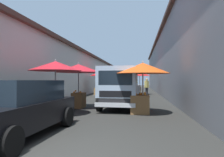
{
  "coord_description": "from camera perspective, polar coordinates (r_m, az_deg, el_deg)",
  "views": [
    {
      "loc": [
        -3.26,
        -1.75,
        1.45
      ],
      "look_at": [
        9.2,
        -0.02,
        1.56
      ],
      "focal_mm": 32.52,
      "sensor_mm": 36.0,
      "label": 1
    }
  ],
  "objects": [
    {
      "name": "fruit_stall_near_left",
      "position": [
        20.97,
        7.72,
        0.49
      ],
      "size": [
        2.22,
        2.22,
        2.38
      ],
      "color": "#9E9EA3",
      "rests_on": "ground"
    },
    {
      "name": "fruit_stall_mid_lane",
      "position": [
        8.69,
        -15.89,
        1.54
      ],
      "size": [
        2.18,
        2.18,
        2.32
      ],
      "color": "#9E9EA3",
      "rests_on": "ground"
    },
    {
      "name": "fruit_stall_near_right",
      "position": [
        8.89,
        8.51,
        1.04
      ],
      "size": [
        2.33,
        2.33,
        2.29
      ],
      "color": "#9E9EA3",
      "rests_on": "ground"
    },
    {
      "name": "delivery_truck",
      "position": [
        10.1,
        2.25,
        -2.84
      ],
      "size": [
        4.99,
        2.14,
        2.08
      ],
      "color": "black",
      "rests_on": "ground"
    },
    {
      "name": "building_right_concrete",
      "position": [
        19.84,
        23.88,
        4.19
      ],
      "size": [
        49.8,
        7.5,
        6.11
      ],
      "color": "gray",
      "rests_on": "ground"
    },
    {
      "name": "ground",
      "position": [
        16.91,
        1.95,
        -5.44
      ],
      "size": [
        90.0,
        90.0,
        0.0
      ],
      "primitive_type": "plane",
      "color": "#282826"
    },
    {
      "name": "vendor_in_shade",
      "position": [
        17.99,
        9.73,
        -2.1
      ],
      "size": [
        0.58,
        0.41,
        1.65
      ],
      "color": "#232328",
      "rests_on": "ground"
    },
    {
      "name": "vendor_by_crates",
      "position": [
        17.96,
        -3.19,
        -2.25
      ],
      "size": [
        0.6,
        0.36,
        1.59
      ],
      "color": "navy",
      "rests_on": "ground"
    },
    {
      "name": "fruit_stall_far_left",
      "position": [
        20.53,
        -3.44,
        0.42
      ],
      "size": [
        2.15,
        2.15,
        2.4
      ],
      "color": "#9E9EA3",
      "rests_on": "ground"
    },
    {
      "name": "building_left_whitewash",
      "position": [
        21.02,
        -17.29,
        1.53
      ],
      "size": [
        49.8,
        7.5,
        4.37
      ],
      "color": "beige",
      "rests_on": "ground"
    },
    {
      "name": "fruit_stall_far_right",
      "position": [
        10.72,
        -9.39,
        1.58
      ],
      "size": [
        2.39,
        2.39,
        2.37
      ],
      "color": "#9E9EA3",
      "rests_on": "ground"
    },
    {
      "name": "hatchback_car",
      "position": [
        5.88,
        -25.28,
        -7.4
      ],
      "size": [
        3.98,
        2.06,
        1.45
      ],
      "color": "black",
      "rests_on": "ground"
    }
  ]
}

